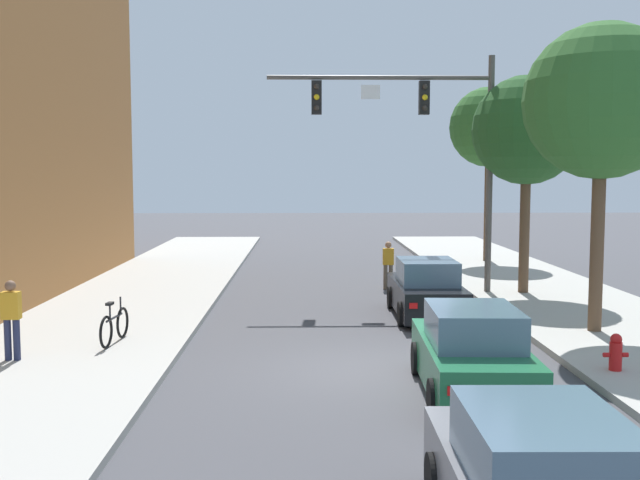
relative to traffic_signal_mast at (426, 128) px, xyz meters
name	(u,v)px	position (x,y,z in m)	size (l,w,h in m)	color
ground_plane	(370,370)	(-2.55, -9.07, -5.37)	(120.00, 120.00, 0.00)	#424247
sidewalk_left	(44,368)	(-9.05, -9.07, -5.30)	(5.00, 60.00, 0.15)	#A8A59E
traffic_signal_mast	(426,128)	(0.00, 0.00, 0.00)	(7.18, 0.38, 7.50)	#514C47
car_lead_black	(426,291)	(-0.51, -3.50, -4.65)	(1.86, 4.25, 1.60)	black
car_following_green	(472,355)	(-0.88, -10.76, -4.65)	(1.97, 4.30, 1.60)	#1E663D
pedestrian_sidewalk_left_walker	(11,316)	(-9.81, -8.69, -4.31)	(0.36, 0.22, 1.64)	#232847
pedestrian_crossing_road	(388,263)	(-1.01, 1.38, -4.46)	(0.36, 0.22, 1.64)	brown
bicycle_leaning	(114,326)	(-8.12, -7.20, -4.83)	(0.23, 1.77, 0.98)	black
fire_hydrant	(616,352)	(2.15, -9.72, -4.86)	(0.48, 0.24, 0.72)	red
street_tree_nearest	(602,102)	(3.16, -6.09, 0.24)	(3.68, 3.68, 7.33)	brown
street_tree_second	(527,131)	(3.15, -0.22, -0.09)	(3.44, 3.44, 6.88)	brown
street_tree_third	(489,128)	(4.10, 8.42, 0.53)	(3.43, 3.43, 7.51)	brown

